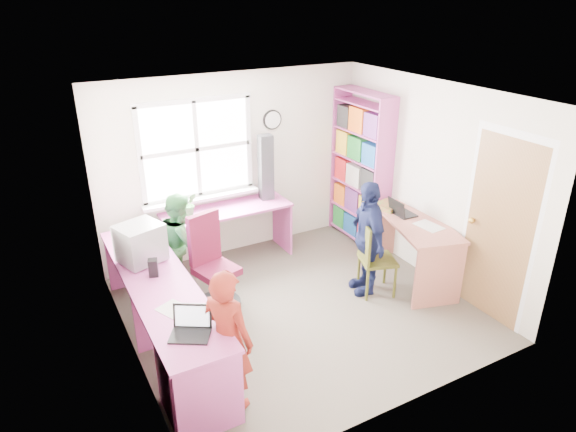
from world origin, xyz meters
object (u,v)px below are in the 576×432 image
object	(u,v)px
bookshelf	(360,172)
potted_plant	(190,204)
person_red	(227,340)
person_green	(182,244)
person_navy	(367,238)
cd_tower	(266,167)
swivel_chair	(212,267)
laptop_left	(191,327)
right_desk	(415,236)
crt_monitor	(140,243)
l_desk	(193,321)
laptop_right	(401,211)
wooden_chair	(372,256)

from	to	relation	value
bookshelf	potted_plant	distance (m)	2.38
person_red	person_green	xyz separation A→B (m)	(0.24, 1.95, -0.04)
person_green	person_navy	world-z (taller)	person_navy
bookshelf	cd_tower	distance (m)	1.35
cd_tower	person_navy	xyz separation A→B (m)	(0.54, -1.51, -0.49)
bookshelf	swivel_chair	xyz separation A→B (m)	(-2.44, -0.62, -0.54)
bookshelf	laptop_left	bearing A→B (deg)	-147.29
potted_plant	bookshelf	bearing A→B (deg)	-6.09
laptop_left	person_green	world-z (taller)	person_green
swivel_chair	person_navy	distance (m)	1.80
right_desk	crt_monitor	size ratio (longest dim) A/B	2.90
cd_tower	laptop_left	bearing A→B (deg)	-122.29
l_desk	potted_plant	size ratio (longest dim) A/B	10.03
potted_plant	person_red	size ratio (longest dim) A/B	0.22
bookshelf	laptop_right	world-z (taller)	bookshelf
right_desk	bookshelf	world-z (taller)	bookshelf
crt_monitor	person_green	distance (m)	0.78
wooden_chair	l_desk	bearing A→B (deg)	-156.73
laptop_left	person_red	size ratio (longest dim) A/B	0.31
person_red	right_desk	bearing A→B (deg)	-106.82
laptop_left	laptop_right	distance (m)	3.16
wooden_chair	crt_monitor	size ratio (longest dim) A/B	1.76
wooden_chair	laptop_right	xyz separation A→B (m)	(0.59, 0.26, 0.35)
l_desk	laptop_right	world-z (taller)	laptop_right
bookshelf	l_desk	bearing A→B (deg)	-153.57
crt_monitor	laptop_left	xyz separation A→B (m)	(0.05, -1.39, -0.16)
swivel_chair	person_navy	world-z (taller)	person_navy
laptop_left	potted_plant	size ratio (longest dim) A/B	1.39
l_desk	laptop_left	distance (m)	0.67
wooden_chair	laptop_left	distance (m)	2.53
bookshelf	person_red	world-z (taller)	bookshelf
person_green	person_navy	xyz separation A→B (m)	(1.89, -1.02, 0.07)
crt_monitor	cd_tower	xyz separation A→B (m)	(1.89, 0.94, 0.23)
laptop_left	person_navy	distance (m)	2.52
laptop_left	person_navy	bearing A→B (deg)	50.03
potted_plant	person_green	bearing A→B (deg)	-122.17
laptop_right	right_desk	bearing A→B (deg)	-162.07
laptop_right	person_green	distance (m)	2.65
l_desk	potted_plant	distance (m)	1.87
person_green	wooden_chair	bearing A→B (deg)	-105.21
wooden_chair	person_navy	size ratio (longest dim) A/B	0.65
l_desk	right_desk	size ratio (longest dim) A/B	2.00
right_desk	swivel_chair	size ratio (longest dim) A/B	1.36
potted_plant	person_navy	size ratio (longest dim) A/B	0.21
cd_tower	person_green	size ratio (longest dim) A/B	0.70
laptop_left	person_navy	world-z (taller)	person_navy
laptop_left	person_red	distance (m)	0.32
wooden_chair	crt_monitor	xyz separation A→B (m)	(-2.46, 0.66, 0.47)
wooden_chair	swivel_chair	bearing A→B (deg)	177.08
right_desk	person_green	distance (m)	2.78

